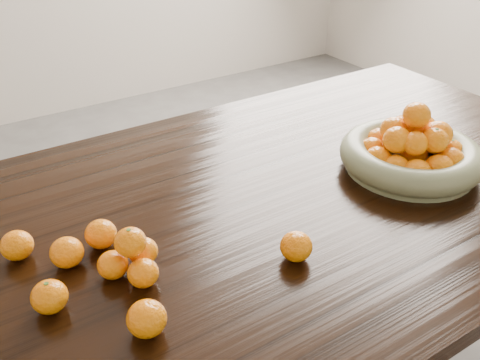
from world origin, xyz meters
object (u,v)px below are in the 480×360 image
dining_table (235,241)px  orange_pyramid (132,257)px  fruit_bowl (411,152)px  loose_orange_0 (49,297)px

dining_table → orange_pyramid: 0.31m
fruit_bowl → loose_orange_0: fruit_bowl is taller
dining_table → fruit_bowl: fruit_bowl is taller
dining_table → loose_orange_0: (-0.42, -0.09, 0.12)m
fruit_bowl → orange_pyramid: bearing=179.6°
dining_table → loose_orange_0: size_ratio=33.14×
orange_pyramid → loose_orange_0: (-0.15, -0.01, -0.01)m
fruit_bowl → loose_orange_0: 0.86m
dining_table → fruit_bowl: 0.47m
fruit_bowl → orange_pyramid: fruit_bowl is taller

